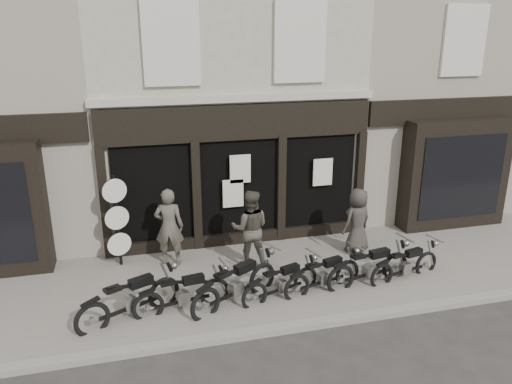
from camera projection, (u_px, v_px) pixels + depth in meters
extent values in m
plane|color=#2D2B28|center=(269.00, 299.00, 11.06)|extent=(90.00, 90.00, 0.00)
cube|color=slate|center=(259.00, 278.00, 11.86)|extent=(30.00, 4.20, 0.12)
cube|color=gray|center=(287.00, 328.00, 9.89)|extent=(30.00, 0.25, 0.13)
cube|color=#B3AD99|center=(216.00, 84.00, 15.29)|extent=(7.20, 6.00, 8.20)
cube|color=black|center=(239.00, 122.00, 12.66)|extent=(7.10, 0.18, 0.90)
cube|color=black|center=(239.00, 194.00, 13.33)|extent=(6.50, 0.10, 2.95)
cube|color=black|center=(240.00, 239.00, 13.66)|extent=(7.10, 0.20, 0.44)
cube|color=#ADA796|center=(238.00, 98.00, 12.50)|extent=(7.30, 0.22, 0.18)
cube|color=beige|center=(171.00, 43.00, 11.70)|extent=(1.35, 0.12, 2.00)
cube|color=black|center=(171.00, 43.00, 11.73)|extent=(1.05, 0.06, 1.70)
cube|color=beige|center=(300.00, 42.00, 12.47)|extent=(1.35, 0.12, 2.00)
cube|color=black|center=(300.00, 42.00, 12.49)|extent=(1.05, 0.06, 1.70)
cube|color=black|center=(105.00, 204.00, 12.41)|extent=(0.22, 0.22, 3.00)
cube|color=black|center=(197.00, 197.00, 12.96)|extent=(0.22, 0.22, 3.00)
cube|color=black|center=(281.00, 190.00, 13.51)|extent=(0.22, 0.22, 3.00)
cube|color=black|center=(359.00, 184.00, 14.06)|extent=(0.22, 0.22, 3.00)
cube|color=silver|center=(240.00, 169.00, 12.93)|extent=(0.55, 0.04, 0.75)
cube|color=silver|center=(323.00, 172.00, 13.56)|extent=(0.55, 0.04, 0.75)
cube|color=silver|center=(233.00, 193.00, 13.08)|extent=(0.55, 0.04, 0.75)
cube|color=gray|center=(402.00, 79.00, 16.81)|extent=(5.50, 6.00, 8.20)
cube|color=black|center=(455.00, 174.00, 14.48)|extent=(3.20, 0.70, 3.20)
cube|color=black|center=(462.00, 177.00, 14.16)|extent=(2.60, 0.06, 2.40)
cube|color=black|center=(456.00, 110.00, 14.19)|extent=(5.40, 0.16, 0.70)
cube|color=beige|center=(464.00, 41.00, 13.61)|extent=(1.30, 0.10, 1.90)
cube|color=black|center=(464.00, 41.00, 13.64)|extent=(1.00, 0.06, 1.60)
torus|color=black|center=(164.00, 293.00, 10.58)|extent=(0.71, 0.40, 0.74)
torus|color=black|center=(92.00, 320.00, 9.62)|extent=(0.71, 0.40, 0.74)
cube|color=black|center=(130.00, 308.00, 10.12)|extent=(1.19, 0.60, 0.07)
cube|color=gray|center=(131.00, 304.00, 10.10)|extent=(0.32, 0.29, 0.28)
cube|color=black|center=(141.00, 282.00, 10.13)|extent=(0.53, 0.38, 0.18)
cube|color=black|center=(112.00, 289.00, 9.75)|extent=(0.39, 0.34, 0.07)
cylinder|color=gray|center=(172.00, 260.00, 10.51)|extent=(0.31, 0.59, 0.04)
torus|color=black|center=(215.00, 292.00, 10.69)|extent=(0.68, 0.20, 0.67)
torus|color=black|center=(148.00, 307.00, 10.12)|extent=(0.68, 0.20, 0.67)
cube|color=black|center=(182.00, 301.00, 10.42)|extent=(1.17, 0.25, 0.06)
cube|color=gray|center=(183.00, 298.00, 10.40)|extent=(0.26, 0.22, 0.26)
cube|color=black|center=(193.00, 279.00, 10.38)|extent=(0.48, 0.24, 0.17)
cube|color=black|center=(167.00, 283.00, 10.15)|extent=(0.33, 0.25, 0.06)
cylinder|color=gray|center=(223.00, 263.00, 10.57)|extent=(0.13, 0.57, 0.04)
torus|color=black|center=(262.00, 279.00, 11.19)|extent=(0.71, 0.46, 0.76)
torus|color=black|center=(205.00, 305.00, 10.13)|extent=(0.71, 0.46, 0.76)
cube|color=black|center=(235.00, 293.00, 10.68)|extent=(1.18, 0.70, 0.07)
cube|color=gray|center=(236.00, 289.00, 10.66)|extent=(0.33, 0.31, 0.29)
cube|color=black|center=(245.00, 267.00, 10.71)|extent=(0.54, 0.42, 0.19)
cube|color=black|center=(223.00, 275.00, 10.28)|extent=(0.40, 0.36, 0.07)
cylinder|color=gray|center=(270.00, 246.00, 11.13)|extent=(0.35, 0.58, 0.04)
torus|color=black|center=(305.00, 280.00, 11.25)|extent=(0.63, 0.28, 0.64)
torus|color=black|center=(254.00, 297.00, 10.55)|extent=(0.63, 0.28, 0.64)
cube|color=black|center=(281.00, 290.00, 10.91)|extent=(1.08, 0.40, 0.06)
cube|color=gray|center=(281.00, 286.00, 10.90)|extent=(0.27, 0.23, 0.24)
cube|color=black|center=(290.00, 269.00, 10.90)|extent=(0.46, 0.29, 0.16)
cube|color=black|center=(270.00, 274.00, 10.62)|extent=(0.33, 0.27, 0.06)
cylinder|color=gray|center=(313.00, 253.00, 11.17)|extent=(0.20, 0.53, 0.03)
torus|color=black|center=(347.00, 273.00, 11.54)|extent=(0.66, 0.26, 0.66)
torus|color=black|center=(297.00, 288.00, 10.87)|extent=(0.66, 0.26, 0.66)
cube|color=black|center=(323.00, 282.00, 11.22)|extent=(1.13, 0.35, 0.06)
cube|color=gray|center=(323.00, 279.00, 11.20)|extent=(0.27, 0.23, 0.25)
cube|color=black|center=(332.00, 262.00, 11.20)|extent=(0.47, 0.28, 0.17)
cube|color=black|center=(313.00, 266.00, 10.93)|extent=(0.33, 0.26, 0.06)
cylinder|color=gray|center=(356.00, 246.00, 11.44)|extent=(0.18, 0.55, 0.03)
torus|color=black|center=(395.00, 267.00, 11.80)|extent=(0.72, 0.22, 0.72)
torus|color=black|center=(340.00, 280.00, 11.19)|extent=(0.72, 0.22, 0.72)
cube|color=black|center=(368.00, 275.00, 11.50)|extent=(1.24, 0.27, 0.06)
cube|color=gray|center=(369.00, 271.00, 11.49)|extent=(0.28, 0.23, 0.27)
cube|color=black|center=(379.00, 253.00, 11.46)|extent=(0.51, 0.26, 0.18)
cube|color=black|center=(358.00, 256.00, 11.21)|extent=(0.35, 0.26, 0.06)
cylinder|color=gray|center=(405.00, 238.00, 11.67)|extent=(0.15, 0.61, 0.04)
torus|color=black|center=(426.00, 264.00, 12.02)|extent=(0.64, 0.22, 0.64)
torus|color=black|center=(382.00, 276.00, 11.42)|extent=(0.64, 0.22, 0.64)
cube|color=black|center=(404.00, 271.00, 11.73)|extent=(1.10, 0.29, 0.06)
cube|color=gray|center=(405.00, 268.00, 11.71)|extent=(0.26, 0.22, 0.25)
cube|color=black|center=(414.00, 253.00, 11.70)|extent=(0.46, 0.25, 0.16)
cube|color=black|center=(397.00, 256.00, 11.46)|extent=(0.32, 0.25, 0.06)
cylinder|color=gray|center=(435.00, 239.00, 11.91)|extent=(0.15, 0.54, 0.03)
imported|color=#4C473E|center=(169.00, 227.00, 12.23)|extent=(0.80, 0.62, 1.95)
imported|color=#423E35|center=(250.00, 228.00, 12.13)|extent=(1.10, 0.95, 1.93)
imported|color=#36322D|center=(357.00, 221.00, 12.89)|extent=(0.98, 0.80, 1.73)
cylinder|color=black|center=(122.00, 267.00, 12.47)|extent=(0.38, 0.38, 0.06)
cylinder|color=black|center=(118.00, 223.00, 12.10)|extent=(0.07, 0.07, 2.44)
cylinder|color=black|center=(115.00, 191.00, 11.80)|extent=(0.58, 0.23, 0.59)
cylinder|color=beige|center=(114.00, 191.00, 11.78)|extent=(0.57, 0.19, 0.59)
cylinder|color=black|center=(117.00, 218.00, 12.02)|extent=(0.58, 0.23, 0.59)
cylinder|color=beige|center=(117.00, 218.00, 11.99)|extent=(0.57, 0.19, 0.59)
cylinder|color=black|center=(119.00, 244.00, 12.23)|extent=(0.58, 0.23, 0.59)
cylinder|color=beige|center=(119.00, 244.00, 12.21)|extent=(0.57, 0.19, 0.59)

